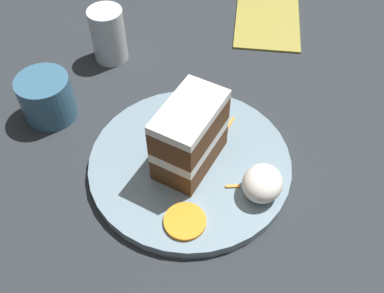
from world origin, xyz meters
TOP-DOWN VIEW (x-y plane):
  - ground_plane at (0.00, 0.00)m, footprint 6.00×6.00m
  - dining_table at (0.00, 0.00)m, footprint 1.34×1.12m
  - plate at (-0.00, -0.00)m, footprint 0.30×0.30m
  - cake_slice at (0.00, 0.00)m, footprint 0.12×0.07m
  - cream_dollop at (-0.01, -0.11)m, footprint 0.06×0.05m
  - orange_garnish at (-0.10, -0.04)m, footprint 0.06×0.06m
  - carrot_shreds_scatter at (0.05, -0.05)m, footprint 0.13×0.11m
  - drinking_glass at (0.17, 0.24)m, footprint 0.06×0.06m
  - coffee_mug at (0.01, 0.25)m, footprint 0.08×0.08m
  - menu_card at (0.40, 0.01)m, footprint 0.23×0.18m

SIDE VIEW (x-z plane):
  - ground_plane at x=0.00m, z-range 0.00..0.00m
  - dining_table at x=0.00m, z-range 0.00..0.03m
  - menu_card at x=0.40m, z-range 0.03..0.03m
  - plate at x=0.00m, z-range 0.03..0.05m
  - carrot_shreds_scatter at x=0.05m, z-range 0.05..0.05m
  - orange_garnish at x=-0.10m, z-range 0.05..0.05m
  - cream_dollop at x=-0.01m, z-range 0.05..0.09m
  - coffee_mug at x=0.01m, z-range 0.03..0.11m
  - drinking_glass at x=0.17m, z-range 0.02..0.12m
  - cake_slice at x=0.00m, z-range 0.05..0.16m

